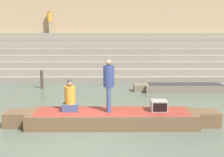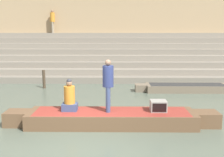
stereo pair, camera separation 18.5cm
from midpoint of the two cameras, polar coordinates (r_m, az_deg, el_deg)
The scene contains 10 objects.
ground_plane at distance 7.99m, azimuth -5.72°, elevation -12.62°, with size 120.00×120.00×0.00m, color #566051.
ghat_steps at distance 19.39m, azimuth -1.84°, elevation 4.08°, with size 36.00×5.78×3.04m.
back_wall at distance 22.00m, azimuth -1.58°, elevation 14.25°, with size 34.20×1.28×9.47m.
rowboat_main at distance 8.82m, azimuth 0.50°, elevation -8.58°, with size 7.08×1.37×0.48m.
person_standing at distance 8.54m, azimuth -0.24°, elevation -0.75°, with size 0.36×0.36×1.72m.
person_rowing at distance 8.85m, azimuth -8.63°, elevation -4.22°, with size 0.50×0.39×1.09m.
tv_set at distance 8.89m, azimuth 10.66°, elevation -5.87°, with size 0.53×0.46×0.36m.
moored_boat_shore at distance 14.39m, azimuth 16.36°, elevation -1.92°, with size 5.46×1.15×0.37m.
mooring_post at distance 15.00m, azimuth -14.25°, elevation -0.15°, with size 0.16×0.16×1.02m, color #473828.
person_on_steps at distance 21.54m, azimuth -12.57°, elevation 12.38°, with size 0.35×0.35×1.77m.
Camera 2 is at (0.96, -7.33, 3.06)m, focal length 42.00 mm.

